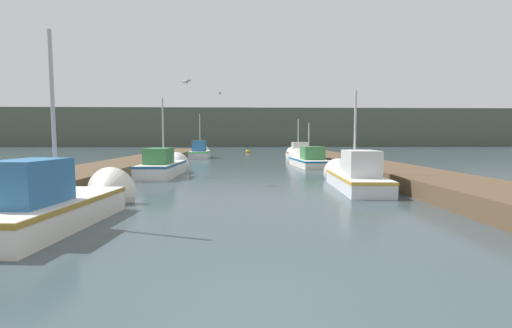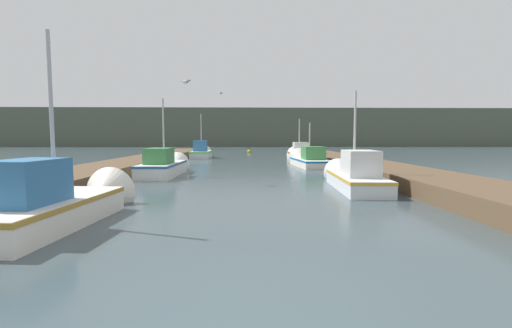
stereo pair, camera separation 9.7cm
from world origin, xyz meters
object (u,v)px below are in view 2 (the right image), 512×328
at_px(fishing_boat_0, 63,202).
at_px(mooring_piling_0, 158,159).
at_px(fishing_boat_5, 202,152).
at_px(fishing_boat_4, 299,154).
at_px(channel_buoy, 249,152).
at_px(mooring_piling_1, 301,151).
at_px(fishing_boat_3, 308,160).
at_px(seagull_lead, 221,93).
at_px(fishing_boat_2, 166,166).
at_px(seagull_1, 186,82).
at_px(fishing_boat_1, 352,176).

distance_m(fishing_boat_0, mooring_piling_0, 12.67).
distance_m(fishing_boat_5, mooring_piling_0, 10.68).
height_order(fishing_boat_4, channel_buoy, fishing_boat_4).
relative_size(fishing_boat_4, mooring_piling_1, 4.35).
xyz_separation_m(fishing_boat_3, seagull_lead, (-5.79, 2.43, 4.55)).
xyz_separation_m(fishing_boat_2, seagull_lead, (2.12, 7.72, 4.46)).
relative_size(fishing_boat_2, seagull_lead, 9.22).
relative_size(fishing_boat_3, seagull_lead, 9.98).
relative_size(mooring_piling_0, mooring_piling_1, 1.01).
height_order(fishing_boat_5, seagull_lead, seagull_lead).
bearing_deg(fishing_boat_5, channel_buoy, 62.72).
bearing_deg(mooring_piling_0, fishing_boat_2, -69.47).
distance_m(mooring_piling_1, seagull_1, 18.70).
height_order(fishing_boat_5, channel_buoy, fishing_boat_5).
relative_size(fishing_boat_0, fishing_boat_1, 0.89).
bearing_deg(channel_buoy, mooring_piling_1, -62.55).
relative_size(mooring_piling_1, seagull_1, 2.28).
relative_size(mooring_piling_1, channel_buoy, 1.14).
distance_m(fishing_boat_2, seagull_lead, 9.16).
relative_size(mooring_piling_0, channel_buoy, 1.15).
xyz_separation_m(fishing_boat_3, mooring_piling_0, (-9.18, -1.91, 0.22)).
bearing_deg(mooring_piling_1, channel_buoy, 117.45).
relative_size(fishing_boat_3, mooring_piling_1, 5.00).
height_order(fishing_boat_0, fishing_boat_3, fishing_boat_0).
xyz_separation_m(mooring_piling_1, seagull_lead, (-6.74, -6.39, 4.34)).
bearing_deg(fishing_boat_3, fishing_boat_2, -150.35).
xyz_separation_m(fishing_boat_0, fishing_boat_5, (-0.04, 23.23, 0.04)).
relative_size(fishing_boat_5, seagull_1, 9.92).
height_order(fishing_boat_1, mooring_piling_1, fishing_boat_1).
xyz_separation_m(fishing_boat_4, seagull_lead, (-5.97, -2.68, 4.46)).
distance_m(fishing_boat_1, fishing_boat_4, 14.75).
bearing_deg(mooring_piling_0, mooring_piling_1, 46.63).
height_order(fishing_boat_2, seagull_lead, seagull_lead).
bearing_deg(fishing_boat_4, seagull_lead, -155.27).
bearing_deg(seagull_1, channel_buoy, -54.65).
bearing_deg(fishing_boat_1, seagull_lead, 118.95).
xyz_separation_m(fishing_boat_4, mooring_piling_0, (-9.36, -7.02, 0.12)).
bearing_deg(fishing_boat_5, seagull_lead, -72.17).
height_order(mooring_piling_1, seagull_lead, seagull_lead).
height_order(fishing_boat_3, mooring_piling_0, fishing_boat_3).
xyz_separation_m(fishing_boat_1, channel_buoy, (-3.61, 27.38, -0.29)).
relative_size(fishing_boat_5, channel_buoy, 4.94).
distance_m(fishing_boat_3, mooring_piling_1, 8.87).
bearing_deg(mooring_piling_1, seagull_1, -113.61).
xyz_separation_m(mooring_piling_0, seagull_1, (2.77, -6.11, 3.47)).
bearing_deg(mooring_piling_1, fishing_boat_3, -96.17).
height_order(fishing_boat_0, fishing_boat_1, fishing_boat_0).
xyz_separation_m(fishing_boat_2, seagull_1, (1.51, -2.73, 3.60)).
distance_m(fishing_boat_0, mooring_piling_1, 24.98).
relative_size(fishing_boat_1, fishing_boat_2, 1.01).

